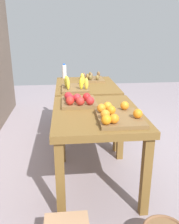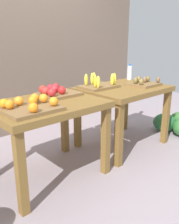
# 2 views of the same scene
# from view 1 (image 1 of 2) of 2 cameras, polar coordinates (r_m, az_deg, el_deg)

# --- Properties ---
(ground_plane) EXTENTS (8.00, 8.00, 0.00)m
(ground_plane) POSITION_cam_1_polar(r_m,az_deg,el_deg) (3.03, 0.19, -10.11)
(ground_plane) COLOR gray
(display_table_left) EXTENTS (1.04, 0.80, 0.76)m
(display_table_left) POSITION_cam_1_polar(r_m,az_deg,el_deg) (2.25, 1.69, -2.52)
(display_table_left) COLOR brown
(display_table_left) RESTS_ON ground_plane
(display_table_right) EXTENTS (1.04, 0.80, 0.76)m
(display_table_right) POSITION_cam_1_polar(r_m,az_deg,el_deg) (3.31, -0.80, 4.61)
(display_table_right) COLOR brown
(display_table_right) RESTS_ON ground_plane
(orange_bin) EXTENTS (0.44, 0.37, 0.11)m
(orange_bin) POSITION_cam_1_polar(r_m,az_deg,el_deg) (2.01, 6.43, -0.79)
(orange_bin) COLOR brown
(orange_bin) RESTS_ON display_table_left
(apple_bin) EXTENTS (0.41, 0.34, 0.11)m
(apple_bin) POSITION_cam_1_polar(r_m,az_deg,el_deg) (2.40, -2.68, 2.73)
(apple_bin) COLOR brown
(apple_bin) RESTS_ON display_table_left
(banana_crate) EXTENTS (0.44, 0.32, 0.17)m
(banana_crate) POSITION_cam_1_polar(r_m,az_deg,el_deg) (2.99, -3.34, 6.08)
(banana_crate) COLOR brown
(banana_crate) RESTS_ON display_table_right
(kiwi_bin) EXTENTS (0.36, 0.32, 0.10)m
(kiwi_bin) POSITION_cam_1_polar(r_m,az_deg,el_deg) (3.53, 0.52, 7.93)
(kiwi_bin) COLOR brown
(kiwi_bin) RESTS_ON display_table_right
(water_bottle) EXTENTS (0.07, 0.07, 0.22)m
(water_bottle) POSITION_cam_1_polar(r_m,az_deg,el_deg) (3.71, -5.94, 9.47)
(water_bottle) COLOR silver
(water_bottle) RESTS_ON display_table_right
(watermelon_pile) EXTENTS (0.64, 0.64, 0.28)m
(watermelon_pile) POSITION_cam_1_polar(r_m,az_deg,el_deg) (4.36, 1.52, 1.10)
(watermelon_pile) COLOR #336E2D
(watermelon_pile) RESTS_ON ground_plane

